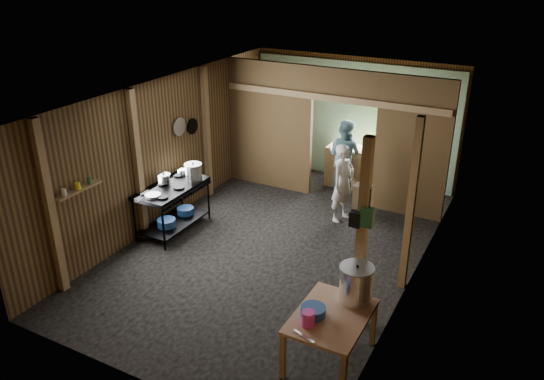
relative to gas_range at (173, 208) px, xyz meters
The scene contains 42 objects.
floor 1.96m from the gas_range, 10.97° to the left, with size 4.50×7.00×0.00m, color black.
ceiling 2.90m from the gas_range, 10.97° to the left, with size 4.50×7.00×0.00m, color #393532.
wall_back 4.39m from the gas_range, 64.06° to the left, with size 4.50×0.00×2.60m, color brown.
wall_front 3.76m from the gas_range, 59.06° to the right, with size 4.50×0.00×2.60m, color brown.
wall_left 1.02m from the gas_range, 135.44° to the left, with size 0.00×7.00×2.60m, color brown.
wall_right 4.24m from the gas_range, ahead, with size 0.00×7.00×2.60m, color brown.
partition_left 2.77m from the gas_range, 77.79° to the left, with size 1.85×0.10×2.60m, color brown.
partition_right 4.39m from the gas_range, 36.58° to the left, with size 1.35×0.10×2.60m, color brown.
partition_header 3.83m from the gas_range, 50.29° to the left, with size 1.30×0.10×0.60m, color brown.
turquoise_panel 4.32m from the gas_range, 63.70° to the left, with size 4.40×0.06×2.50m, color #8DC4C3.
back_counter 3.97m from the gas_range, 56.66° to the left, with size 1.20×0.50×0.85m, color #A57E58.
wall_clock 4.57m from the gas_range, 60.50° to the left, with size 0.20×0.20×0.03m, color silver.
post_left_a 2.42m from the gas_range, 97.64° to the right, with size 0.10×0.12×2.60m, color #A57E58.
post_left_b 1.03m from the gas_range, 124.55° to the right, with size 0.10×0.12×2.60m, color #A57E58.
post_left_c 1.82m from the gas_range, 100.86° to the left, with size 0.10×0.12×2.60m, color #A57E58.
post_right 4.16m from the gas_range, ahead, with size 0.10×0.12×2.60m, color #A57E58.
post_free 3.94m from the gas_range, 14.08° to the right, with size 0.12×0.12×2.60m, color #A57E58.
cross_beam 3.54m from the gas_range, 53.21° to the left, with size 4.40×0.12×0.12m, color #A57E58.
pan_lid_big 1.49m from the gas_range, 113.35° to the left, with size 0.34×0.34×0.03m, color gray.
pan_lid_small 1.66m from the gas_range, 105.82° to the left, with size 0.30×0.30×0.03m, color black.
wall_shelf 2.01m from the gas_range, 98.84° to the right, with size 0.14×0.80×0.03m, color #A57E58.
jar_white 2.26m from the gas_range, 97.74° to the right, with size 0.07×0.07×0.10m, color silver.
jar_yellow 2.04m from the gas_range, 98.84° to the right, with size 0.08×0.08×0.10m, color yellow.
jar_green 1.86m from the gas_range, 100.10° to the right, with size 0.06×0.06×0.10m, color #215C35.
bag_white 4.02m from the gas_range, 13.09° to the right, with size 0.22×0.15×0.32m, color silver.
bag_green 4.10m from the gas_range, 14.68° to the right, with size 0.16×0.12×0.24m, color #215C35.
bag_black 3.96m from the gas_range, 15.51° to the right, with size 0.14×0.10×0.20m, color black.
gas_range is the anchor object (origin of this frame).
prep_table 4.13m from the gas_range, 25.98° to the right, with size 0.82×1.13×0.67m, color #A57958, non-canonical shape.
stove_pot_large 0.73m from the gas_range, 68.64° to the left, with size 0.31×0.31×0.32m, color silver, non-canonical shape.
stove_pot_med 0.53m from the gas_range, 167.97° to the left, with size 0.22×0.22×0.20m, color silver, non-canonical shape.
stove_saucepan 0.73m from the gas_range, 107.65° to the left, with size 0.15×0.15×0.09m, color silver.
frying_pan 0.65m from the gas_range, 90.00° to the right, with size 0.26×0.48×0.06m, color gray, non-canonical shape.
blue_tub_front 0.28m from the gas_range, 90.00° to the right, with size 0.32×0.32×0.13m, color navy.
blue_tub_back 0.40m from the gas_range, 90.00° to the left, with size 0.30×0.30×0.12m, color navy.
stock_pot 4.13m from the gas_range, 20.02° to the right, with size 0.42×0.42×0.49m, color silver, non-canonical shape.
wash_basin 4.02m from the gas_range, 28.48° to the right, with size 0.30×0.30×0.11m, color navy.
pink_bucket 4.14m from the gas_range, 30.70° to the right, with size 0.15×0.15×0.18m, color #E535A9.
knife 4.27m from the gas_range, 32.74° to the right, with size 0.30×0.04×0.01m, color silver.
yellow_tub 4.20m from the gas_range, 52.72° to the left, with size 0.40×0.40×0.22m, color yellow.
cook 3.06m from the gas_range, 35.56° to the left, with size 0.53×0.35×1.45m, color silver.
worker_back 3.65m from the gas_range, 56.31° to the left, with size 0.74×0.57×1.51m, color #5F8A98.
Camera 1 is at (3.61, -7.01, 4.54)m, focal length 35.43 mm.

